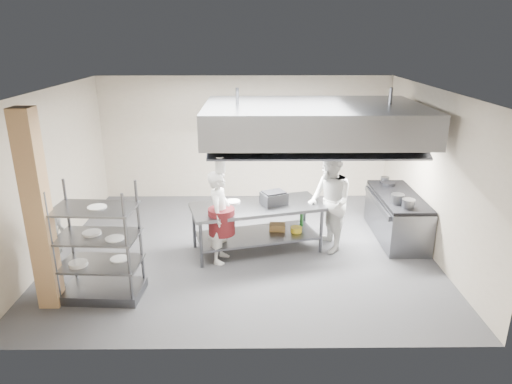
{
  "coord_description": "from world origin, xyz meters",
  "views": [
    {
      "loc": [
        0.16,
        -7.99,
        3.9
      ],
      "look_at": [
        0.24,
        0.2,
        1.07
      ],
      "focal_mm": 32.0,
      "sensor_mm": 36.0,
      "label": 1
    }
  ],
  "objects_px": {
    "stockpot": "(398,199)",
    "pass_rack": "(98,243)",
    "chef_line": "(329,202)",
    "chef_head": "(220,217)",
    "chef_plating": "(49,243)",
    "island": "(257,228)",
    "cooking_range": "(396,217)",
    "griddle": "(274,198)"
  },
  "relations": [
    {
      "from": "stockpot",
      "to": "pass_rack",
      "type": "bearing_deg",
      "value": -161.35
    },
    {
      "from": "chef_line",
      "to": "stockpot",
      "type": "height_order",
      "value": "chef_line"
    },
    {
      "from": "chef_head",
      "to": "chef_plating",
      "type": "bearing_deg",
      "value": 122.43
    },
    {
      "from": "island",
      "to": "cooking_range",
      "type": "distance_m",
      "value": 2.88
    },
    {
      "from": "pass_rack",
      "to": "chef_head",
      "type": "distance_m",
      "value": 2.13
    },
    {
      "from": "island",
      "to": "chef_plating",
      "type": "height_order",
      "value": "chef_plating"
    },
    {
      "from": "cooking_range",
      "to": "griddle",
      "type": "height_order",
      "value": "griddle"
    },
    {
      "from": "pass_rack",
      "to": "chef_plating",
      "type": "height_order",
      "value": "pass_rack"
    },
    {
      "from": "chef_plating",
      "to": "chef_line",
      "type": "bearing_deg",
      "value": 108.23
    },
    {
      "from": "cooking_range",
      "to": "chef_plating",
      "type": "relative_size",
      "value": 1.2
    },
    {
      "from": "island",
      "to": "cooking_range",
      "type": "height_order",
      "value": "island"
    },
    {
      "from": "chef_line",
      "to": "griddle",
      "type": "xyz_separation_m",
      "value": [
        -1.03,
        0.06,
        0.06
      ]
    },
    {
      "from": "island",
      "to": "pass_rack",
      "type": "distance_m",
      "value": 2.95
    },
    {
      "from": "island",
      "to": "chef_head",
      "type": "bearing_deg",
      "value": -162.28
    },
    {
      "from": "island",
      "to": "pass_rack",
      "type": "relative_size",
      "value": 1.33
    },
    {
      "from": "cooking_range",
      "to": "chef_head",
      "type": "height_order",
      "value": "chef_head"
    },
    {
      "from": "griddle",
      "to": "stockpot",
      "type": "relative_size",
      "value": 1.76
    },
    {
      "from": "cooking_range",
      "to": "stockpot",
      "type": "xyz_separation_m",
      "value": [
        -0.17,
        -0.46,
        0.57
      ]
    },
    {
      "from": "chef_head",
      "to": "chef_line",
      "type": "bearing_deg",
      "value": -66.36
    },
    {
      "from": "chef_line",
      "to": "pass_rack",
      "type": "bearing_deg",
      "value": -78.23
    },
    {
      "from": "pass_rack",
      "to": "cooking_range",
      "type": "relative_size",
      "value": 0.91
    },
    {
      "from": "island",
      "to": "chef_line",
      "type": "height_order",
      "value": "chef_line"
    },
    {
      "from": "chef_head",
      "to": "cooking_range",
      "type": "bearing_deg",
      "value": -62.78
    },
    {
      "from": "chef_head",
      "to": "griddle",
      "type": "bearing_deg",
      "value": -51.62
    },
    {
      "from": "stockpot",
      "to": "cooking_range",
      "type": "bearing_deg",
      "value": 69.13
    },
    {
      "from": "cooking_range",
      "to": "stockpot",
      "type": "relative_size",
      "value": 7.98
    },
    {
      "from": "island",
      "to": "stockpot",
      "type": "xyz_separation_m",
      "value": [
        2.65,
        0.12,
        0.53
      ]
    },
    {
      "from": "chef_head",
      "to": "stockpot",
      "type": "height_order",
      "value": "chef_head"
    },
    {
      "from": "chef_line",
      "to": "stockpot",
      "type": "xyz_separation_m",
      "value": [
        1.31,
        0.1,
        0.02
      ]
    },
    {
      "from": "island",
      "to": "chef_head",
      "type": "relative_size",
      "value": 1.43
    },
    {
      "from": "chef_head",
      "to": "stockpot",
      "type": "bearing_deg",
      "value": -69.48
    },
    {
      "from": "pass_rack",
      "to": "stockpot",
      "type": "xyz_separation_m",
      "value": [
        5.09,
        1.72,
        0.07
      ]
    },
    {
      "from": "island",
      "to": "chef_line",
      "type": "xyz_separation_m",
      "value": [
        1.35,
        0.02,
        0.51
      ]
    },
    {
      "from": "cooking_range",
      "to": "chef_line",
      "type": "bearing_deg",
      "value": -159.32
    },
    {
      "from": "chef_head",
      "to": "chef_line",
      "type": "height_order",
      "value": "chef_line"
    },
    {
      "from": "chef_line",
      "to": "stockpot",
      "type": "bearing_deg",
      "value": 83.1
    },
    {
      "from": "pass_rack",
      "to": "chef_head",
      "type": "height_order",
      "value": "pass_rack"
    },
    {
      "from": "cooking_range",
      "to": "chef_line",
      "type": "height_order",
      "value": "chef_line"
    },
    {
      "from": "cooking_range",
      "to": "stockpot",
      "type": "height_order",
      "value": "stockpot"
    },
    {
      "from": "pass_rack",
      "to": "stockpot",
      "type": "distance_m",
      "value": 5.37
    },
    {
      "from": "chef_head",
      "to": "griddle",
      "type": "relative_size",
      "value": 3.83
    },
    {
      "from": "chef_line",
      "to": "island",
      "type": "bearing_deg",
      "value": -100.52
    }
  ]
}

